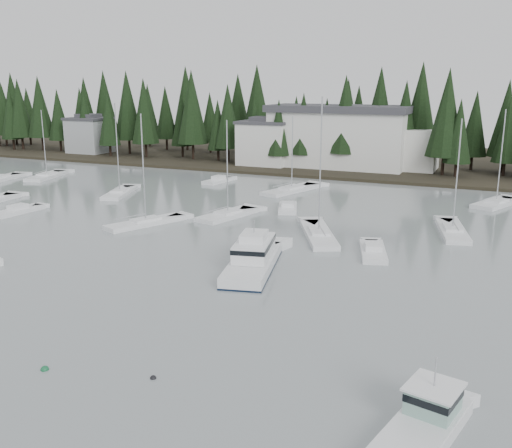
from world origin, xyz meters
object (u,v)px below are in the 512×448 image
(sailboat_13, at_px, (0,180))
(runabout_1, at_px, (373,253))
(sailboat_7, at_px, (452,232))
(sailboat_11, at_px, (47,177))
(house_west, at_px, (265,142))
(sailboat_1, at_px, (292,191))
(runabout_0, at_px, (18,212))
(sailboat_8, at_px, (146,224))
(cabin_cruiser_center, at_px, (253,260))
(house_far_west, at_px, (90,134))
(harbor_inn, at_px, (350,137))
(lobster_boat_teal, at_px, (423,427))
(runabout_4, at_px, (288,209))
(sailboat_5, at_px, (318,236))
(runabout_3, at_px, (219,181))
(sailboat_2, at_px, (228,216))
(sailboat_4, at_px, (496,205))
(sailboat_3, at_px, (120,194))

(sailboat_13, distance_m, runabout_1, 66.01)
(sailboat_7, xyz_separation_m, sailboat_11, (-65.09, 10.60, -0.01))
(house_west, height_order, sailboat_11, sailboat_11)
(sailboat_1, height_order, sailboat_7, sailboat_7)
(sailboat_13, relative_size, runabout_0, 1.90)
(sailboat_8, height_order, sailboat_13, sailboat_13)
(house_west, bearing_deg, cabin_cruiser_center, -68.24)
(runabout_1, bearing_deg, house_far_west, 40.06)
(sailboat_13, bearing_deg, runabout_1, -112.64)
(harbor_inn, relative_size, lobster_boat_teal, 3.93)
(harbor_inn, height_order, sailboat_1, harbor_inn)
(sailboat_1, relative_size, runabout_4, 1.87)
(house_far_west, distance_m, sailboat_5, 79.88)
(sailboat_8, relative_size, sailboat_13, 0.99)
(house_far_west, relative_size, runabout_3, 1.30)
(sailboat_1, bearing_deg, sailboat_8, 179.63)
(harbor_inn, height_order, runabout_4, harbor_inn)
(sailboat_2, bearing_deg, cabin_cruiser_center, -133.33)
(house_far_west, distance_m, runabout_4, 68.29)
(sailboat_5, height_order, runabout_4, sailboat_5)
(house_west, relative_size, sailboat_11, 0.83)
(sailboat_7, xyz_separation_m, runabout_0, (-49.14, -11.17, 0.07))
(house_far_west, distance_m, sailboat_11, 30.70)
(house_west, distance_m, sailboat_11, 38.54)
(runabout_1, bearing_deg, sailboat_1, 17.91)
(runabout_0, bearing_deg, cabin_cruiser_center, -98.26)
(sailboat_8, xyz_separation_m, runabout_4, (11.88, 13.20, 0.06))
(sailboat_5, bearing_deg, sailboat_11, 45.50)
(house_far_west, xyz_separation_m, sailboat_8, (46.83, -47.82, -4.33))
(lobster_boat_teal, height_order, sailboat_2, sailboat_2)
(sailboat_4, height_order, sailboat_7, sailboat_4)
(runabout_3, bearing_deg, sailboat_13, 118.95)
(sailboat_3, distance_m, sailboat_4, 50.71)
(sailboat_7, relative_size, sailboat_8, 0.98)
(sailboat_1, relative_size, sailboat_13, 0.89)
(house_far_west, height_order, cabin_cruiser_center, house_far_west)
(sailboat_3, xyz_separation_m, sailboat_7, (45.00, -3.37, -0.01))
(sailboat_5, bearing_deg, cabin_cruiser_center, 144.72)
(cabin_cruiser_center, bearing_deg, sailboat_11, 46.60)
(sailboat_2, distance_m, runabout_3, 23.93)
(sailboat_3, bearing_deg, sailboat_5, -126.84)
(sailboat_1, distance_m, runabout_4, 12.64)
(runabout_0, bearing_deg, sailboat_8, -81.25)
(house_far_west, distance_m, harbor_inn, 57.07)
(house_far_west, bearing_deg, runabout_3, -25.69)
(runabout_1, bearing_deg, sailboat_13, 59.86)
(harbor_inn, distance_m, sailboat_13, 59.60)
(sailboat_13, bearing_deg, runabout_0, -136.77)
(harbor_inn, xyz_separation_m, sailboat_3, (-23.63, -35.89, -5.70))
(lobster_boat_teal, distance_m, sailboat_11, 82.78)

